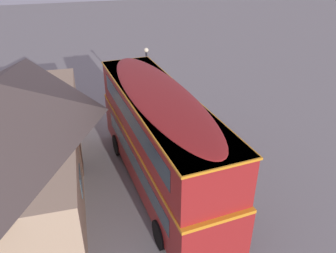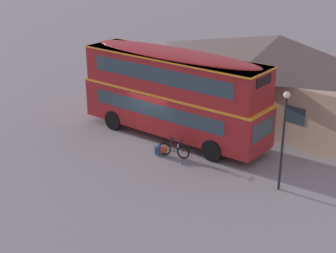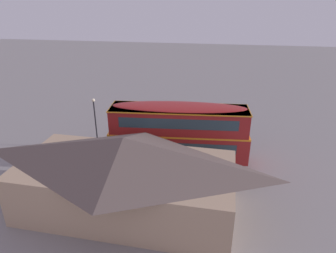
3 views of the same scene
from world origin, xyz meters
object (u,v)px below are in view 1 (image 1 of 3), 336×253
(double_decker_bus, at_px, (159,136))
(backpack_on_ground, at_px, (197,160))
(water_bottle_blue_sports, at_px, (187,147))
(street_lamp, at_px, (147,75))
(touring_bicycle, at_px, (186,153))

(double_decker_bus, height_order, backpack_on_ground, double_decker_bus)
(double_decker_bus, height_order, water_bottle_blue_sports, double_decker_bus)
(water_bottle_blue_sports, bearing_deg, street_lamp, 11.70)
(backpack_on_ground, relative_size, water_bottle_blue_sports, 2.46)
(backpack_on_ground, bearing_deg, street_lamp, 8.42)
(street_lamp, bearing_deg, backpack_on_ground, -171.58)
(touring_bicycle, bearing_deg, backpack_on_ground, -153.96)
(touring_bicycle, relative_size, street_lamp, 0.37)
(touring_bicycle, xyz_separation_m, backpack_on_ground, (-0.67, -0.33, -0.09))
(touring_bicycle, bearing_deg, street_lamp, 6.13)
(double_decker_bus, bearing_deg, touring_bicycle, -48.83)
(backpack_on_ground, height_order, water_bottle_blue_sports, backpack_on_ground)
(touring_bicycle, distance_m, street_lamp, 6.15)
(water_bottle_blue_sports, height_order, street_lamp, street_lamp)
(double_decker_bus, distance_m, water_bottle_blue_sports, 4.26)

